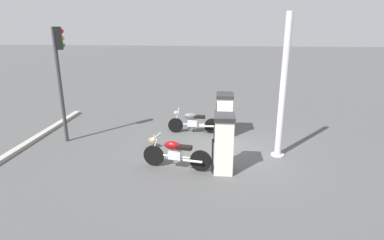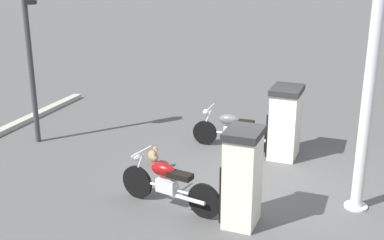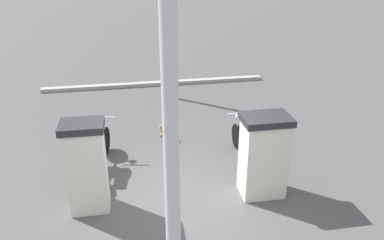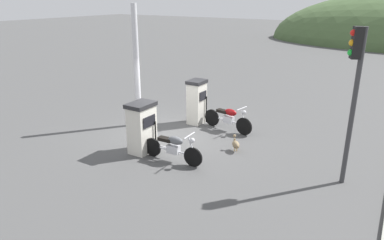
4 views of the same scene
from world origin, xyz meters
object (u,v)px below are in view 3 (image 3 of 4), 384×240
at_px(fuel_pump_far, 87,166).
at_px(roadside_traffic_light, 164,10).
at_px(motorcycle_far_pump, 98,149).
at_px(fuel_pump_near, 263,155).
at_px(motorcycle_near_pump, 246,142).
at_px(canopy_support_pole, 171,140).
at_px(wandering_duck, 166,133).

xyz_separation_m(fuel_pump_far, roadside_traffic_light, (5.47, -1.82, 1.81)).
bearing_deg(roadside_traffic_light, motorcycle_far_pump, 156.74).
relative_size(fuel_pump_near, motorcycle_near_pump, 0.80).
relative_size(motorcycle_near_pump, canopy_support_pole, 0.45).
relative_size(fuel_pump_far, wandering_duck, 3.34).
bearing_deg(motorcycle_near_pump, roadside_traffic_light, 17.17).
distance_m(fuel_pump_far, canopy_support_pole, 2.47).
xyz_separation_m(motorcycle_near_pump, motorcycle_far_pump, (0.16, 3.09, 0.01)).
relative_size(fuel_pump_far, roadside_traffic_light, 0.42).
height_order(fuel_pump_far, wandering_duck, fuel_pump_far).
bearing_deg(fuel_pump_far, motorcycle_near_pump, -69.41).
height_order(fuel_pump_far, canopy_support_pole, canopy_support_pole).
distance_m(fuel_pump_near, roadside_traffic_light, 5.91).
bearing_deg(roadside_traffic_light, wandering_duck, 174.62).
height_order(motorcycle_far_pump, roadside_traffic_light, roadside_traffic_light).
xyz_separation_m(fuel_pump_far, motorcycle_far_pump, (1.35, -0.05, -0.37)).
xyz_separation_m(fuel_pump_far, canopy_support_pole, (-1.70, -1.29, 1.24)).
bearing_deg(wandering_duck, fuel_pump_far, 147.19).
distance_m(fuel_pump_far, roadside_traffic_light, 6.04).
xyz_separation_m(motorcycle_far_pump, wandering_duck, (1.03, -1.48, -0.23)).
bearing_deg(fuel_pump_far, roadside_traffic_light, -18.43).
xyz_separation_m(fuel_pump_near, motorcycle_far_pump, (1.35, 3.05, -0.33)).
bearing_deg(motorcycle_near_pump, wandering_duck, 53.55).
relative_size(motorcycle_near_pump, roadside_traffic_light, 0.50).
height_order(fuel_pump_near, fuel_pump_far, fuel_pump_far).
height_order(motorcycle_near_pump, roadside_traffic_light, roadside_traffic_light).
distance_m(roadside_traffic_light, canopy_support_pole, 7.21).
distance_m(wandering_duck, roadside_traffic_light, 3.93).
bearing_deg(motorcycle_far_pump, canopy_support_pole, -157.90).
relative_size(motorcycle_far_pump, canopy_support_pole, 0.47).
bearing_deg(fuel_pump_far, wandering_duck, -32.81).
height_order(wandering_duck, canopy_support_pole, canopy_support_pole).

